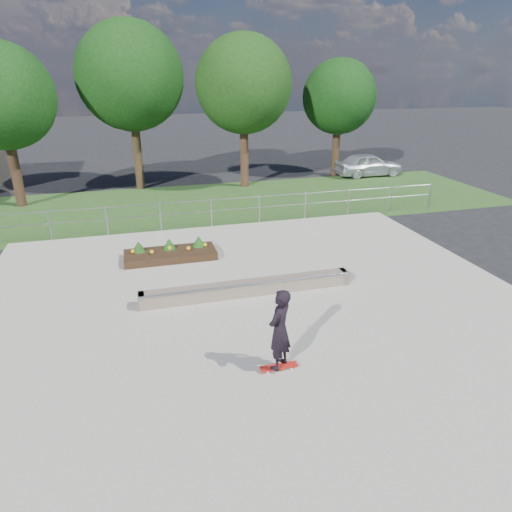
{
  "coord_description": "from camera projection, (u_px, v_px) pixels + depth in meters",
  "views": [
    {
      "loc": [
        -2.92,
        -9.83,
        5.9
      ],
      "look_at": [
        0.2,
        1.5,
        1.1
      ],
      "focal_mm": 32.0,
      "sensor_mm": 36.0,
      "label": 1
    }
  ],
  "objects": [
    {
      "name": "concrete_slab",
      "position": [
        264.0,
        317.0,
        11.71
      ],
      "size": [
        15.0,
        15.0,
        0.06
      ],
      "primitive_type": "cube",
      "color": "#A6A193",
      "rests_on": "ground"
    },
    {
      "name": "grass_verge",
      "position": [
        199.0,
        205.0,
        21.54
      ],
      "size": [
        30.0,
        8.0,
        0.02
      ],
      "primitive_type": "cube",
      "color": "#294C1E",
      "rests_on": "ground"
    },
    {
      "name": "grind_ledge",
      "position": [
        248.0,
        288.0,
        12.72
      ],
      "size": [
        6.0,
        0.44,
        0.43
      ],
      "color": "#6A5B4E",
      "rests_on": "concrete_slab"
    },
    {
      "name": "tree_mid_right",
      "position": [
        244.0,
        85.0,
        22.98
      ],
      "size": [
        4.9,
        4.9,
        7.7
      ],
      "color": "#382116",
      "rests_on": "ground"
    },
    {
      "name": "planter_bed",
      "position": [
        170.0,
        253.0,
        15.24
      ],
      "size": [
        3.0,
        1.2,
        0.61
      ],
      "color": "black",
      "rests_on": "concrete_slab"
    },
    {
      "name": "tree_far_right",
      "position": [
        339.0,
        97.0,
        26.08
      ],
      "size": [
        4.2,
        4.2,
        6.6
      ],
      "color": "black",
      "rests_on": "ground"
    },
    {
      "name": "parked_car",
      "position": [
        369.0,
        165.0,
        27.18
      ],
      "size": [
        4.01,
        1.63,
        1.36
      ],
      "primitive_type": "imported",
      "rotation": [
        0.0,
        0.0,
        1.58
      ],
      "color": "silver",
      "rests_on": "ground"
    },
    {
      "name": "fence",
      "position": [
        211.0,
        209.0,
        18.13
      ],
      "size": [
        20.06,
        0.06,
        1.2
      ],
      "color": "gray",
      "rests_on": "ground"
    },
    {
      "name": "tree_far_left",
      "position": [
        1.0,
        97.0,
        19.53
      ],
      "size": [
        4.55,
        4.55,
        7.15
      ],
      "color": "#301D13",
      "rests_on": "ground"
    },
    {
      "name": "skateboarder",
      "position": [
        280.0,
        330.0,
        9.23
      ],
      "size": [
        0.8,
        0.75,
        1.85
      ],
      "color": "silver",
      "rests_on": "concrete_slab"
    },
    {
      "name": "ground",
      "position": [
        264.0,
        318.0,
        11.72
      ],
      "size": [
        120.0,
        120.0,
        0.0
      ],
      "primitive_type": "plane",
      "color": "black",
      "rests_on": "ground"
    },
    {
      "name": "tree_mid_left",
      "position": [
        130.0,
        77.0,
        22.38
      ],
      "size": [
        5.25,
        5.25,
        8.25
      ],
      "color": "#312213",
      "rests_on": "ground"
    }
  ]
}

